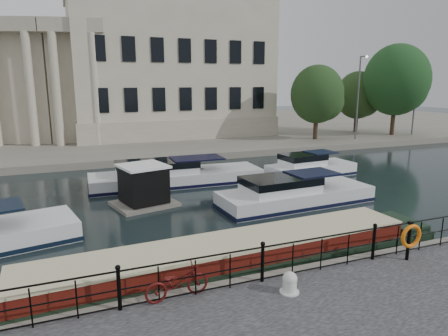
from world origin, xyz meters
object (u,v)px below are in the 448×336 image
(bicycle, at_px, (177,282))
(harbour_hut, at_px, (144,187))
(life_ring_post, at_px, (411,237))
(narrowboat, at_px, (230,265))
(mooring_bollard, at_px, (290,283))

(bicycle, xyz_separation_m, harbour_hut, (1.01, 10.24, -0.06))
(life_ring_post, height_order, harbour_hut, harbour_hut)
(life_ring_post, height_order, narrowboat, life_ring_post)
(bicycle, relative_size, harbour_hut, 0.51)
(harbour_hut, bearing_deg, mooring_bollard, -94.08)
(mooring_bollard, xyz_separation_m, narrowboat, (-0.74, 2.50, -0.47))
(mooring_bollard, xyz_separation_m, harbour_hut, (-1.92, 11.08, 0.12))
(life_ring_post, bearing_deg, narrowboat, 157.71)
(narrowboat, bearing_deg, life_ring_post, -24.87)
(life_ring_post, bearing_deg, harbour_hut, 121.17)
(bicycle, distance_m, narrowboat, 2.82)
(mooring_bollard, relative_size, life_ring_post, 0.46)
(life_ring_post, xyz_separation_m, narrowboat, (-5.33, 2.18, -1.00))
(bicycle, distance_m, harbour_hut, 10.29)
(mooring_bollard, distance_m, narrowboat, 2.65)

